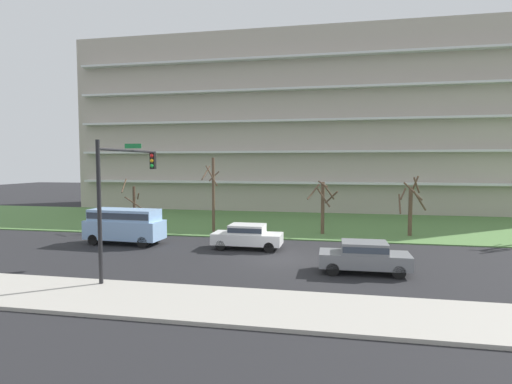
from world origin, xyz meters
The scene contains 12 objects.
ground centered at (0.00, 0.00, 0.00)m, with size 160.00×160.00×0.00m, color #232326.
sidewalk_curb_near centered at (0.00, -8.00, 0.07)m, with size 80.00×4.00×0.15m, color #ADA89E.
grass_lawn_strip centered at (0.00, 14.00, 0.04)m, with size 80.00×16.00×0.08m, color #547F42.
apartment_building centered at (0.00, 27.59, 10.01)m, with size 55.00×12.14×20.02m.
tree_far_left centered at (-13.01, 7.58, 2.03)m, with size 2.06×1.65×4.20m.
tree_left centered at (-6.51, 8.01, 3.16)m, with size 1.31×1.37×5.88m.
tree_center centered at (1.98, 8.72, 2.34)m, with size 2.36×2.08×4.16m.
tree_right centered at (8.35, 9.06, 2.32)m, with size 2.01×1.99×4.54m.
sedan_white_near_left centered at (-2.56, 2.50, 0.87)m, with size 4.41×1.83×1.57m.
van_blue_center_left centered at (-11.02, 2.50, 1.40)m, with size 5.29×2.25×2.36m.
sedan_gray_center_right centered at (4.37, -2.00, 0.87)m, with size 4.42×1.85×1.57m.
traffic_signal_mast centered at (-7.18, -4.64, 4.46)m, with size 0.90×5.84×6.47m.
Camera 1 is at (2.99, -22.84, 5.47)m, focal length 28.96 mm.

